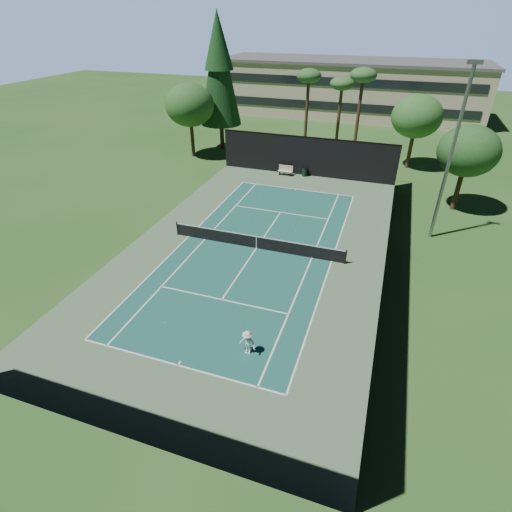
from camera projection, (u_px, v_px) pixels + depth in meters
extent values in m
plane|color=#29541F|center=(256.00, 248.00, 29.03)|extent=(160.00, 160.00, 0.00)
cube|color=#52714F|center=(256.00, 248.00, 29.03)|extent=(18.00, 32.00, 0.01)
cube|color=#1B5950|center=(256.00, 248.00, 29.02)|extent=(10.97, 23.77, 0.01)
cube|color=white|center=(178.00, 365.00, 19.45)|extent=(10.97, 0.10, 0.01)
cube|color=white|center=(296.00, 189.00, 38.59)|extent=(10.97, 0.10, 0.01)
cube|color=white|center=(222.00, 300.00, 23.87)|extent=(8.23, 0.10, 0.01)
cube|color=white|center=(280.00, 212.00, 34.17)|extent=(8.23, 0.10, 0.01)
cube|color=white|center=(189.00, 236.00, 30.53)|extent=(0.10, 23.77, 0.01)
cube|color=white|center=(331.00, 261.00, 27.51)|extent=(0.10, 23.77, 0.01)
cube|color=white|center=(205.00, 239.00, 30.15)|extent=(0.10, 23.77, 0.01)
cube|color=white|center=(312.00, 258.00, 27.89)|extent=(0.10, 23.77, 0.01)
cube|color=white|center=(256.00, 248.00, 29.02)|extent=(0.10, 12.80, 0.01)
cube|color=white|center=(179.00, 363.00, 19.57)|extent=(0.10, 0.30, 0.01)
cube|color=white|center=(296.00, 190.00, 38.47)|extent=(0.10, 0.30, 0.01)
cylinder|color=black|center=(177.00, 228.00, 30.50)|extent=(0.10, 0.10, 1.10)
cylinder|color=black|center=(346.00, 257.00, 26.98)|extent=(0.10, 0.10, 1.10)
cube|color=black|center=(256.00, 242.00, 28.77)|extent=(12.80, 0.02, 0.92)
cube|color=white|center=(256.00, 237.00, 28.51)|extent=(12.80, 0.04, 0.07)
cube|color=white|center=(256.00, 242.00, 28.77)|extent=(0.05, 0.03, 0.92)
cube|color=black|center=(307.00, 156.00, 40.86)|extent=(18.00, 0.04, 4.00)
cube|color=black|center=(120.00, 406.00, 15.10)|extent=(18.00, 0.04, 4.00)
cube|color=black|center=(389.00, 245.00, 25.50)|extent=(0.04, 32.00, 4.00)
cube|color=black|center=(145.00, 206.00, 30.46)|extent=(0.04, 32.00, 4.00)
cube|color=black|center=(308.00, 137.00, 39.81)|extent=(18.00, 0.06, 0.06)
imported|color=white|center=(247.00, 343.00, 19.81)|extent=(1.01, 0.70, 1.42)
sphere|color=#B5D730|center=(165.00, 323.00, 22.04)|extent=(0.08, 0.08, 0.08)
sphere|color=yellow|center=(256.00, 234.00, 30.79)|extent=(0.08, 0.08, 0.08)
sphere|color=#D0E935|center=(296.00, 231.00, 31.28)|extent=(0.06, 0.06, 0.06)
sphere|color=#BFCE2E|center=(221.00, 208.00, 34.87)|extent=(0.07, 0.07, 0.07)
cube|color=beige|center=(285.00, 171.00, 41.63)|extent=(1.50, 0.45, 0.05)
cube|color=beige|center=(286.00, 168.00, 41.63)|extent=(1.50, 0.06, 0.55)
cube|color=black|center=(280.00, 173.00, 41.92)|extent=(0.06, 0.40, 0.42)
cube|color=black|center=(291.00, 174.00, 41.59)|extent=(0.06, 0.40, 0.42)
cylinder|color=black|center=(305.00, 172.00, 41.44)|extent=(0.52, 0.52, 0.90)
cylinder|color=black|center=(305.00, 168.00, 41.19)|extent=(0.56, 0.56, 0.05)
cylinder|color=#46321E|center=(222.00, 134.00, 49.10)|extent=(0.50, 0.50, 3.60)
cone|color=#133415|center=(219.00, 70.00, 45.32)|extent=(4.80, 4.80, 12.00)
cone|color=#163C19|center=(218.00, 40.00, 43.74)|extent=(3.30, 3.30, 6.00)
cylinder|color=#4B3320|center=(306.00, 115.00, 46.65)|extent=(0.36, 0.36, 8.55)
ellipsoid|color=#2B5A28|center=(309.00, 76.00, 44.41)|extent=(2.80, 2.80, 1.54)
cylinder|color=#48351E|center=(339.00, 118.00, 47.53)|extent=(0.36, 0.36, 7.65)
ellipsoid|color=#315E2A|center=(342.00, 83.00, 45.52)|extent=(2.80, 2.80, 1.54)
cylinder|color=#4C3220|center=(358.00, 119.00, 44.08)|extent=(0.36, 0.36, 9.00)
ellipsoid|color=#305C29|center=(363.00, 75.00, 41.71)|extent=(2.80, 2.80, 1.54)
cylinder|color=#4C3320|center=(410.00, 152.00, 43.06)|extent=(0.40, 0.40, 3.52)
ellipsoid|color=#2D6226|center=(417.00, 116.00, 41.12)|extent=(5.12, 5.12, 4.35)
cylinder|color=#49301F|center=(457.00, 191.00, 33.96)|extent=(0.40, 0.40, 3.30)
ellipsoid|color=#225320|center=(469.00, 151.00, 32.15)|extent=(4.80, 4.80, 4.08)
cylinder|color=#432F1D|center=(193.00, 140.00, 46.39)|extent=(0.40, 0.40, 3.74)
ellipsoid|color=#2A5C24|center=(190.00, 105.00, 44.34)|extent=(5.44, 5.44, 4.62)
cube|color=beige|center=(349.00, 89.00, 63.95)|extent=(40.00, 12.00, 8.00)
cube|color=#59595B|center=(352.00, 61.00, 61.80)|extent=(40.50, 12.50, 0.40)
cube|color=black|center=(342.00, 107.00, 59.93)|extent=(38.00, 0.15, 1.20)
cube|color=black|center=(345.00, 82.00, 58.14)|extent=(38.00, 0.15, 1.20)
cylinder|color=gray|center=(450.00, 160.00, 27.40)|extent=(0.24, 0.24, 12.00)
cube|color=gray|center=(475.00, 62.00, 24.19)|extent=(0.90, 0.25, 0.25)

